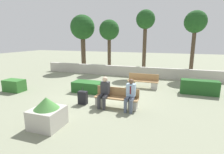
{
  "coord_description": "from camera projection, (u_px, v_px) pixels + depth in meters",
  "views": [
    {
      "loc": [
        3.43,
        -8.55,
        3.01
      ],
      "look_at": [
        0.38,
        0.5,
        0.9
      ],
      "focal_mm": 28.0,
      "sensor_mm": 36.0,
      "label": 1
    }
  ],
  "objects": [
    {
      "name": "planter_corner_left",
      "position": [
        47.0,
        113.0,
        5.99
      ],
      "size": [
        1.01,
        1.01,
        1.07
      ],
      "color": "#B7B2A8",
      "rests_on": "ground_plane"
    },
    {
      "name": "suitcase",
      "position": [
        83.0,
        98.0,
        8.13
      ],
      "size": [
        0.41,
        0.25,
        0.82
      ],
      "color": "black",
      "rests_on": "ground_plane"
    },
    {
      "name": "hedge_block_mid_left",
      "position": [
        14.0,
        85.0,
        10.15
      ],
      "size": [
        1.14,
        0.71,
        0.68
      ],
      "color": "#33702D",
      "rests_on": "ground_plane"
    },
    {
      "name": "tree_center_right",
      "position": [
        145.0,
        22.0,
        14.04
      ],
      "size": [
        1.52,
        1.52,
        5.27
      ],
      "color": "#473828",
      "rests_on": "ground_plane"
    },
    {
      "name": "tree_rightmost",
      "position": [
        195.0,
        24.0,
        13.23
      ],
      "size": [
        1.67,
        1.67,
        5.09
      ],
      "color": "#473828",
      "rests_on": "ground_plane"
    },
    {
      "name": "tree_center_left",
      "position": [
        109.0,
        31.0,
        15.56
      ],
      "size": [
        1.78,
        1.78,
        4.66
      ],
      "color": "#473828",
      "rests_on": "ground_plane"
    },
    {
      "name": "bench_left_side",
      "position": [
        143.0,
        83.0,
        10.85
      ],
      "size": [
        1.86,
        0.49,
        0.86
      ],
      "rotation": [
        0.0,
        0.0,
        0.09
      ],
      "color": "#A37A4C",
      "rests_on": "ground_plane"
    },
    {
      "name": "ground_plane",
      "position": [
        103.0,
        94.0,
        9.63
      ],
      "size": [
        60.0,
        60.0,
        0.0
      ],
      "primitive_type": "plane",
      "color": "gray"
    },
    {
      "name": "person_seated_man",
      "position": [
        130.0,
        93.0,
        7.37
      ],
      "size": [
        0.38,
        0.64,
        1.35
      ],
      "color": "#515B70",
      "rests_on": "ground_plane"
    },
    {
      "name": "tree_leftmost",
      "position": [
        83.0,
        28.0,
        16.44
      ],
      "size": [
        2.28,
        2.28,
        5.19
      ],
      "color": "#473828",
      "rests_on": "ground_plane"
    },
    {
      "name": "person_seated_woman",
      "position": [
        104.0,
        90.0,
        7.74
      ],
      "size": [
        0.38,
        0.64,
        1.36
      ],
      "color": "#333338",
      "rests_on": "ground_plane"
    },
    {
      "name": "bench_front",
      "position": [
        116.0,
        100.0,
        7.79
      ],
      "size": [
        1.97,
        0.48,
        0.86
      ],
      "color": "#A37A4C",
      "rests_on": "ground_plane"
    },
    {
      "name": "perimeter_wall",
      "position": [
        126.0,
        71.0,
        14.27
      ],
      "size": [
        14.5,
        0.3,
        0.81
      ],
      "color": "#B7B2A8",
      "rests_on": "ground_plane"
    },
    {
      "name": "hedge_block_near_left",
      "position": [
        199.0,
        87.0,
        9.59
      ],
      "size": [
        1.93,
        0.61,
        0.79
      ],
      "color": "#235623",
      "rests_on": "ground_plane"
    },
    {
      "name": "hedge_block_near_right",
      "position": [
        88.0,
        87.0,
        10.01
      ],
      "size": [
        1.72,
        0.87,
        0.6
      ],
      "color": "#235623",
      "rests_on": "ground_plane"
    }
  ]
}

